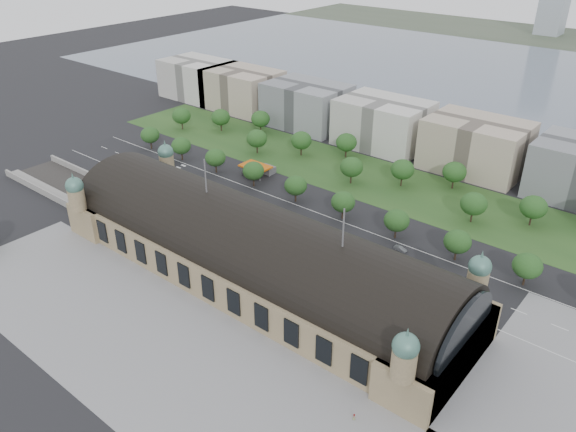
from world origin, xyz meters
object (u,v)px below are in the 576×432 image
Objects in this scene: traffic_car_5 at (400,249)px; parked_car_2 at (215,213)px; pedestrian_0 at (354,417)px; petrol_station at (262,168)px; traffic_car_4 at (291,228)px; traffic_car_6 at (467,307)px; parked_car_6 at (260,231)px; parked_car_4 at (190,206)px; bus_west at (318,247)px; parked_car_3 at (183,196)px; parked_car_5 at (227,215)px; traffic_car_3 at (247,197)px; bus_east at (396,278)px; bus_mid at (319,239)px; parked_car_0 at (187,202)px; parked_car_1 at (184,198)px; traffic_car_2 at (217,193)px.

traffic_car_5 is 1.11× the size of parked_car_2.
pedestrian_0 is at bearing 31.41° from parked_car_2.
traffic_car_4 is (43.61, -32.53, -2.23)m from petrol_station.
traffic_car_6 reaches higher than parked_car_2.
traffic_car_5 is 1.01× the size of parked_car_6.
traffic_car_4 is 1.03× the size of parked_car_4.
traffic_car_6 is 1.24× the size of parked_car_4.
traffic_car_4 reaches higher than traffic_car_6.
bus_west is at bearing 124.06° from pedestrian_0.
parked_car_5 is at bearing 68.81° from parked_car_3.
parked_car_3 is 70.81m from bus_west.
traffic_car_3 is 1.19× the size of parked_car_4.
traffic_car_4 is 49.42m from bus_east.
traffic_car_3 is 24.47m from parked_car_4.
bus_mid is at bearing 84.85° from traffic_car_4.
bus_east is (8.74, -18.50, 0.87)m from traffic_car_5.
petrol_station is 43.79m from parked_car_5.
parked_car_2 is (16.10, 1.02, -0.11)m from parked_car_0.
traffic_car_5 is 29.53m from bus_mid.
traffic_car_6 is (73.14, -3.58, -0.02)m from traffic_car_4.
traffic_car_5 is at bearing -94.02° from traffic_car_3.
parked_car_6 is at bearing 121.08° from traffic_car_5.
traffic_car_6 is at bearing -17.19° from petrol_station.
parked_car_1 is 133.52m from pedestrian_0.
parked_car_4 is at bearing -5.65° from traffic_car_2.
traffic_car_3 is at bearing 99.01° from traffic_car_5.
parked_car_4 is (-12.47, -21.06, -0.03)m from traffic_car_3.
pedestrian_0 is (29.73, -75.44, 0.09)m from traffic_car_5.
bus_mid is 1.11× the size of bus_east.
traffic_car_6 reaches higher than traffic_car_3.
traffic_car_6 is at bearing 63.99° from parked_car_0.
bus_mid is (67.82, 6.64, 1.19)m from parked_car_3.
traffic_car_4 is 0.85× the size of traffic_car_5.
traffic_car_2 is 1.00× the size of parked_car_0.
parked_car_3 is 9.62m from parked_car_4.
bus_mid reaches higher than bus_east.
petrol_station is 1.04× the size of bus_mid.
traffic_car_5 is at bearing -115.47° from traffic_car_6.
traffic_car_5 is 81.08m from pedestrian_0.
pedestrian_0 is (101.97, -52.62, 0.26)m from parked_car_2.
parked_car_4 reaches higher than parked_car_2.
parked_car_2 is (-72.24, -22.81, -0.17)m from traffic_car_5.
traffic_car_5 reaches higher than parked_car_4.
parked_car_0 is at bearing 98.47° from bus_east.
traffic_car_4 is 0.92× the size of parked_car_0.
parked_car_3 is at bearing -103.32° from petrol_station.
parked_car_1 is at bearing -124.72° from parked_car_2.
bus_east is at bearing -22.10° from petrol_station.
parked_car_2 is at bearing -96.15° from parked_car_5.
traffic_car_3 is at bearing -107.04° from traffic_car_4.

